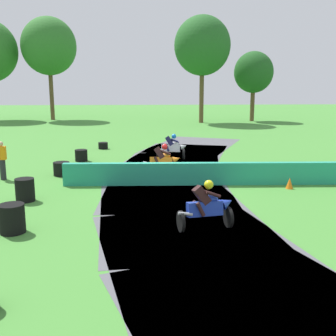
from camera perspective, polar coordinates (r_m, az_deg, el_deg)
The scene contains 16 objects.
ground_plane at distance 16.56m, azimuth -0.17°, elevation -2.34°, with size 120.00×120.00×0.00m, color #428433.
track_asphalt at distance 16.60m, azimuth 2.89°, elevation -2.31°, with size 8.51×30.02×0.01m.
safety_barrier at distance 17.31m, azimuth 16.76°, elevation -0.70°, with size 0.30×18.32×0.90m, color #239375.
motorcycle_lead_white at distance 22.03m, azimuth 0.60°, elevation 2.89°, with size 1.71×1.00×1.43m.
motorcycle_chase_orange at distance 18.27m, azimuth -0.70°, elevation 1.10°, with size 1.71×0.90×1.43m.
motorcycle_trailing_blue at distance 11.57m, azimuth 5.44°, elevation -5.27°, with size 1.68×0.97×1.42m.
tire_stack_near at distance 25.79m, azimuth -8.97°, elevation 3.07°, with size 0.58×0.58×0.40m.
tire_stack_mid_a at distance 21.96m, azimuth -11.92°, elevation 1.72°, with size 0.64×0.64×0.60m.
tire_stack_mid_b at distance 18.76m, azimuth -14.52°, elevation -0.10°, with size 0.70×0.70×0.60m.
tire_stack_far at distance 15.07m, azimuth -19.18°, elevation -2.87°, with size 0.65×0.65×0.80m.
tire_stack_extra_a at distance 12.08m, azimuth -20.77°, elevation -6.56°, with size 0.69×0.69×0.80m.
track_marshal at distance 18.64m, azimuth -21.97°, elevation 0.96°, with size 0.34×0.24×1.63m.
traffic_cone at distance 16.61m, azimuth 16.47°, elevation -2.01°, with size 0.28×0.28×0.44m, color orange.
tree_far_left at distance 44.80m, azimuth 11.77°, elevation 12.82°, with size 4.06×4.06×7.20m.
tree_far_right at distance 47.29m, azimuth -16.17°, elevation 15.87°, with size 5.78×5.78×10.84m.
tree_mid_rise at distance 42.39m, azimuth 4.77°, elevation 16.50°, with size 5.54×5.54×10.49m.
Camera 1 is at (-0.73, -16.04, 4.04)m, focal length 44.05 mm.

